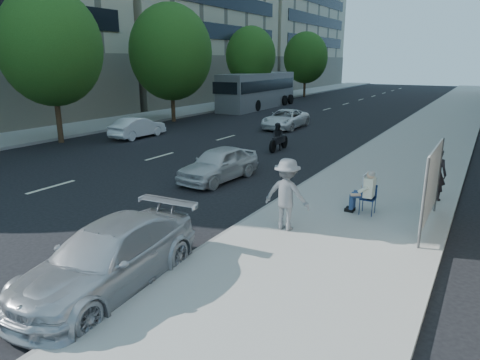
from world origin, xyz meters
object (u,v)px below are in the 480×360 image
Objects in this scene: white_sedan_near at (219,164)px; bus at (258,91)px; white_sedan_far at (286,119)px; motorcycle at (278,138)px; pedestrian_woman at (436,174)px; seated_protester at (365,189)px; parked_sedan at (109,257)px; white_sedan_mid at (138,127)px; jogger at (287,194)px; protest_banner at (432,183)px.

bus is at bearing 119.07° from white_sedan_near.
motorcycle reaches higher than white_sedan_far.
white_sedan_near is at bearing 21.80° from pedestrian_woman.
motorcycle is (-6.36, 7.55, -0.24)m from seated_protester.
pedestrian_woman is 16.29m from white_sedan_far.
parked_sedan is (-5.00, -9.03, -0.34)m from pedestrian_woman.
white_sedan_far is 2.20× the size of motorcycle.
seated_protester reaches higher than parked_sedan.
white_sedan_near is (-7.53, -1.10, -0.35)m from pedestrian_woman.
jogger is at bearing 146.96° from white_sedan_mid.
jogger is 4.77m from parked_sedan.
motorcycle is at bearing 130.11° from seated_protester.
jogger reaches higher than pedestrian_woman.
white_sedan_far is 0.37× the size of bus.
parked_sedan reaches higher than white_sedan_near.
seated_protester is at bearing -58.00° from bus.
white_sedan_near is (-2.53, 7.93, -0.01)m from parked_sedan.
seated_protester is at bearing 58.09° from parked_sedan.
white_sedan_near is 26.26m from bus.
parked_sedan reaches higher than white_sedan_mid.
bus is at bearing -61.85° from jogger.
protest_banner is 8.19m from parked_sedan.
motorcycle is at bearing -70.46° from white_sedan_far.
parked_sedan is 1.00× the size of white_sedan_far.
white_sedan_near is at bearing 149.88° from white_sedan_mid.
motorcycle reaches higher than white_sedan_mid.
bus is at bearing -84.72° from white_sedan_mid.
white_sedan_far is at bearing 108.09° from white_sedan_near.
jogger is at bearing -67.62° from white_sedan_far.
jogger is 1.13× the size of pedestrian_woman.
seated_protester is 0.29× the size of parked_sedan.
seated_protester is 6.07m from white_sedan_near.
bus is at bearing 123.92° from seated_protester.
pedestrian_woman is 10.33m from parked_sedan.
pedestrian_woman is 29.33m from bus.
pedestrian_woman is 17.48m from white_sedan_mid.
white_sedan_far is at bearing 109.05° from motorcycle.
pedestrian_woman is at bearing 165.67° from white_sedan_mid.
parked_sedan is at bearing -68.03° from white_sedan_near.
white_sedan_mid is 0.81× the size of white_sedan_far.
seated_protester is 0.29× the size of white_sedan_far.
jogger is 18.58m from white_sedan_far.
white_sedan_mid is at bearing 157.38° from protest_banner.
white_sedan_far is (-3.26, 13.30, -0.02)m from white_sedan_near.
bus reaches higher than seated_protester.
motorcycle is (-4.91, 9.82, -0.47)m from jogger.
parked_sedan is (-5.15, -6.32, -0.75)m from protest_banner.
protest_banner is 7.88m from white_sedan_near.
pedestrian_woman reaches higher than motorcycle.
parked_sedan is at bearing -68.85° from bus.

